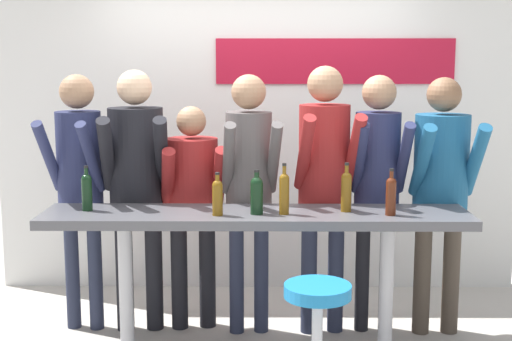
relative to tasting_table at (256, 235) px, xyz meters
name	(u,v)px	position (x,y,z in m)	size (l,w,h in m)	color
back_wall	(258,122)	(0.01, 1.48, 0.58)	(4.27, 0.12, 2.76)	silver
tasting_table	(256,235)	(0.00, 0.00, 0.00)	(2.67, 0.52, 0.96)	#4C4C51
bar_stool	(317,327)	(0.34, -0.66, -0.34)	(0.38, 0.38, 0.70)	#B2B2B7
person_far_left	(79,171)	(-1.22, 0.49, 0.33)	(0.41, 0.56, 1.80)	#23283D
person_left	(137,171)	(-0.82, 0.47, 0.33)	(0.49, 0.60, 1.83)	black
person_center_left	(192,194)	(-0.45, 0.51, 0.17)	(0.49, 0.57, 1.58)	black
person_center	(249,172)	(-0.05, 0.43, 0.33)	(0.42, 0.56, 1.80)	#23283D
person_center_right	(324,168)	(0.46, 0.44, 0.36)	(0.46, 0.59, 1.86)	#23283D
person_right	(377,172)	(0.83, 0.47, 0.33)	(0.37, 0.52, 1.80)	black
person_far_right	(441,177)	(1.25, 0.43, 0.30)	(0.45, 0.57, 1.78)	#473D33
wine_bottle_0	(217,196)	(-0.23, -0.10, 0.27)	(0.06, 0.06, 0.27)	brown
wine_bottle_1	(87,190)	(-1.06, 0.04, 0.28)	(0.07, 0.07, 0.29)	black
wine_bottle_2	(391,194)	(0.82, -0.08, 0.28)	(0.06, 0.06, 0.29)	#4C1E0F
wine_bottle_3	(284,192)	(0.17, -0.06, 0.29)	(0.06, 0.06, 0.32)	brown
wine_bottle_4	(346,190)	(0.56, 0.02, 0.29)	(0.07, 0.07, 0.31)	brown
wine_bottle_5	(257,193)	(0.01, -0.06, 0.28)	(0.08, 0.08, 0.28)	black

